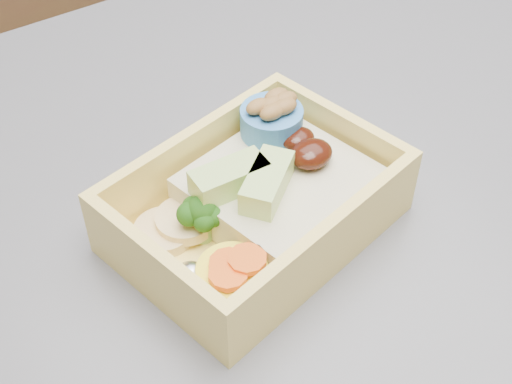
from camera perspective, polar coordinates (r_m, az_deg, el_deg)
bento_box at (r=0.43m, az=0.28°, el=-0.57°), size 0.18×0.15×0.06m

